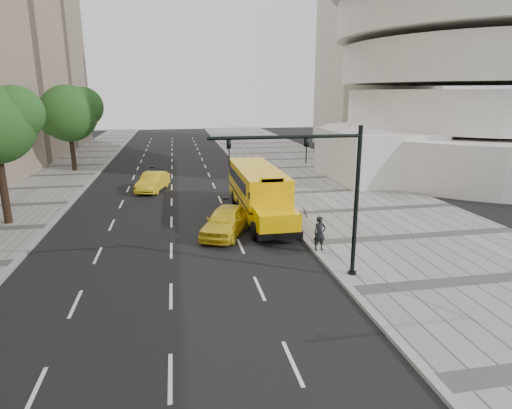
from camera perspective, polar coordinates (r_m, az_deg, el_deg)
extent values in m
plane|color=black|center=(26.61, -9.05, -2.17)|extent=(140.00, 140.00, 0.00)
cube|color=gray|center=(29.40, 15.00, -0.72)|extent=(12.00, 140.00, 0.15)
cube|color=gray|center=(27.38, 3.59, -1.37)|extent=(0.30, 140.00, 0.15)
cube|color=gray|center=(27.60, -25.90, -2.72)|extent=(0.30, 140.00, 0.15)
cylinder|color=white|center=(50.25, 27.04, 6.66)|extent=(32.00, 32.00, 4.00)
cylinder|color=white|center=(49.96, 27.59, 11.30)|extent=(26.00, 26.00, 3.60)
cylinder|color=white|center=(50.01, 28.18, 16.08)|extent=(27.60, 27.60, 3.60)
cylinder|color=white|center=(50.40, 28.79, 20.82)|extent=(29.20, 29.20, 3.60)
cube|color=beige|center=(66.72, 16.03, 22.65)|extent=(14.00, 12.00, 35.00)
cube|color=white|center=(39.96, 15.57, 6.33)|extent=(8.00, 10.00, 4.40)
cylinder|color=black|center=(28.83, -30.71, 2.62)|extent=(0.44, 0.44, 5.25)
sphere|color=#1D4918|center=(28.33, -29.40, 10.58)|extent=(3.11, 3.11, 3.11)
cylinder|color=black|center=(46.02, -23.30, 7.14)|extent=(0.44, 0.44, 5.07)
sphere|color=#1D4918|center=(45.78, -23.71, 11.07)|extent=(5.41, 5.41, 5.41)
sphere|color=#1D4918|center=(45.78, -22.02, 11.99)|extent=(3.79, 3.79, 3.79)
sphere|color=#1D4918|center=(45.66, -25.11, 10.41)|extent=(3.52, 3.52, 3.52)
cube|color=#FABC02|center=(27.61, 0.10, 2.44)|extent=(2.50, 9.00, 2.45)
cube|color=#FABC02|center=(22.57, 2.73, -2.15)|extent=(2.20, 2.00, 1.10)
cube|color=black|center=(21.92, 3.24, -4.18)|extent=(2.38, 0.25, 0.35)
cube|color=black|center=(27.72, 0.10, 1.38)|extent=(2.52, 9.00, 0.12)
cube|color=black|center=(23.26, 2.16, 1.30)|extent=(2.05, 0.10, 0.90)
cube|color=black|center=(27.99, -0.09, 3.60)|extent=(2.52, 7.50, 0.70)
cube|color=#FABC02|center=(23.08, 2.18, 3.23)|extent=(1.40, 0.12, 0.28)
ellipsoid|color=silver|center=(21.46, 7.57, -0.94)|extent=(0.32, 0.32, 0.14)
cylinder|color=black|center=(21.64, 6.77, -1.32)|extent=(0.36, 0.47, 0.58)
cylinder|color=black|center=(22.80, -0.24, -3.54)|extent=(0.30, 1.00, 1.00)
cylinder|color=black|center=(23.30, 5.25, -3.20)|extent=(0.30, 1.00, 1.00)
cylinder|color=black|center=(27.72, -2.19, -0.23)|extent=(0.30, 1.00, 1.00)
cylinder|color=black|center=(28.13, 2.36, -0.01)|extent=(0.30, 1.00, 1.00)
cylinder|color=black|center=(30.12, -2.90, 0.97)|extent=(0.30, 1.00, 1.00)
cylinder|color=black|center=(30.50, 1.31, 1.16)|extent=(0.30, 1.00, 1.00)
imported|color=yellow|center=(23.61, -4.02, -2.17)|extent=(3.62, 5.03, 1.59)
imported|color=yellow|center=(35.21, -13.59, 2.97)|extent=(2.69, 4.71, 1.47)
imported|color=black|center=(21.04, 8.49, -3.84)|extent=(0.66, 0.46, 1.70)
cylinder|color=black|center=(17.93, 13.21, -0.01)|extent=(0.18, 0.18, 6.40)
cylinder|color=black|center=(18.93, 12.66, -9.05)|extent=(0.36, 0.36, 0.25)
cylinder|color=black|center=(16.45, 4.06, 8.97)|extent=(6.00, 0.14, 0.14)
imported|color=black|center=(16.73, 6.69, 7.11)|extent=(0.16, 0.20, 1.00)
imported|color=black|center=(16.10, -3.63, 6.88)|extent=(0.16, 0.20, 1.00)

